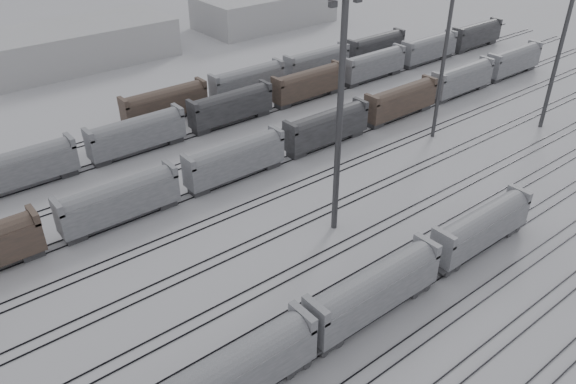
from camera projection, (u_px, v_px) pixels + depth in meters
ground at (355, 336)px, 53.39m from camera, size 900.00×900.00×0.00m
tracks at (249, 248)px, 65.00m from camera, size 220.00×71.50×0.16m
hopper_car_a at (230, 375)px, 45.08m from camera, size 15.95×3.17×5.70m
hopper_car_b at (374, 289)px, 53.96m from camera, size 15.76×3.13×5.64m
hopper_car_c at (481, 226)px, 63.32m from camera, size 14.83×2.95×5.30m
light_mast_c at (340, 115)px, 61.11m from camera, size 4.48×0.72×27.99m
light_mast_d at (443, 64)px, 84.31m from camera, size 3.64×0.58×22.78m
light_mast_e at (561, 47)px, 86.75m from camera, size 4.08×0.65×25.47m
bg_string_near at (235, 161)px, 77.51m from camera, size 151.00×3.00×5.60m
bg_string_mid at (231, 108)px, 93.50m from camera, size 151.00×3.00×5.60m
bg_string_far at (284, 73)px, 108.15m from camera, size 66.00×3.00×5.60m
warehouse_mid at (77, 44)px, 119.92m from camera, size 40.00×18.00×8.00m
warehouse_right at (265, 9)px, 146.57m from camera, size 35.00×18.00×8.00m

